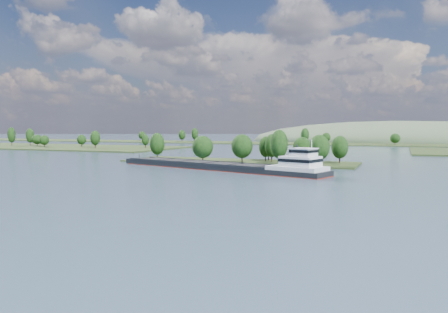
% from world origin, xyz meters
% --- Properties ---
extents(ground, '(1800.00, 1800.00, 0.00)m').
position_xyz_m(ground, '(0.00, 120.00, 0.00)').
color(ground, '#364E5E').
rests_on(ground, ground).
extents(tree_island, '(100.00, 32.01, 14.85)m').
position_xyz_m(tree_island, '(6.64, 178.55, 4.29)').
color(tree_island, '#233216').
rests_on(tree_island, ground).
extents(left_bank, '(300.00, 80.00, 16.00)m').
position_xyz_m(left_bank, '(-229.20, 260.04, 0.86)').
color(left_bank, '#233216').
rests_on(left_bank, ground).
extents(back_shoreline, '(900.00, 60.00, 15.52)m').
position_xyz_m(back_shoreline, '(9.60, 399.80, 0.71)').
color(back_shoreline, '#233216').
rests_on(back_shoreline, ground).
extents(hill_west, '(320.00, 160.00, 44.00)m').
position_xyz_m(hill_west, '(60.00, 500.00, 0.00)').
color(hill_west, '#43563B').
rests_on(hill_west, ground).
extents(cargo_barge, '(87.87, 36.26, 12.00)m').
position_xyz_m(cargo_barge, '(8.56, 146.81, 1.51)').
color(cargo_barge, black).
rests_on(cargo_barge, ground).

